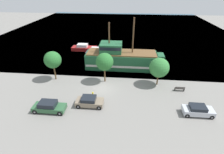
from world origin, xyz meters
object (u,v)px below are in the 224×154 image
Objects in this scene: parked_car_curb_rear at (89,101)px; bench_promenade_east at (180,89)px; moored_boat_dockside at (84,48)px; moored_boat_outer at (97,52)px; parked_car_curb_mid at (198,110)px; pirate_ship at (121,58)px; fire_hydrant at (93,94)px; parked_car_curb_front at (49,107)px.

parked_car_curb_rear is 14.96m from bench_promenade_east.
moored_boat_outer is (3.96, -3.01, 0.04)m from moored_boat_dockside.
parked_car_curb_mid is (21.37, -23.79, 0.07)m from moored_boat_dockside.
pirate_ship is 3.95× the size of parked_car_curb_mid.
fire_hydrant is at bearing -168.55° from bench_promenade_east.
pirate_ship is 2.89× the size of moored_boat_outer.
parked_car_curb_mid is (11.13, -14.20, -1.29)m from pirate_ship.
parked_car_curb_rear reaches higher than parked_car_curb_mid.
bench_promenade_east is at bearing -41.40° from moored_boat_dockside.
fire_hydrant is at bearing -108.93° from pirate_ship.
parked_car_curb_front is 1.12× the size of parked_car_curb_mid.
parked_car_curb_front is (-9.18, -15.40, -1.24)m from pirate_ship.
pirate_ship is 14.10m from moored_boat_dockside.
parked_car_curb_mid is 5.22× the size of fire_hydrant.
bench_promenade_east is at bearing -42.32° from moored_boat_outer.
pirate_ship is at bearing -43.14° from moored_boat_dockside.
moored_boat_dockside is 31.98m from parked_car_curb_mid.
moored_boat_dockside is 1.63× the size of parked_car_curb_mid.
moored_boat_outer is at bearing 133.67° from pirate_ship.
moored_boat_outer is (-6.28, 6.58, -1.32)m from pirate_ship.
fire_hydrant is (-14.98, 2.97, -0.30)m from parked_car_curb_mid.
moored_boat_outer is 3.43× the size of bench_promenade_east.
parked_car_curb_mid is (20.31, 1.21, -0.04)m from parked_car_curb_front.
bench_promenade_east is (20.39, -17.98, -0.20)m from moored_boat_dockside.
pirate_ship is 13.26m from bench_promenade_east.
fire_hydrant is at bearing 90.02° from parked_car_curb_rear.
pirate_ship is 11.97m from fire_hydrant.
parked_car_curb_mid is 15.28m from fire_hydrant.
pirate_ship reaches higher than bench_promenade_east.
moored_boat_dockside is 25.02m from parked_car_curb_front.
pirate_ship reaches higher than parked_car_curb_rear.
fire_hydrant is at bearing 168.78° from parked_car_curb_mid.
moored_boat_dockside is 27.19m from bench_promenade_east.
moored_boat_dockside is at bearing 142.72° from moored_boat_outer.
parked_car_curb_front is 20.35m from parked_car_curb_mid.
parked_car_curb_front is 20.58m from bench_promenade_east.
parked_car_curb_rear is at bearing -83.14° from moored_boat_outer.
bench_promenade_east is (14.01, 5.25, -0.29)m from parked_car_curb_rear.
parked_car_curb_front reaches higher than parked_car_curb_rear.
bench_promenade_east is (10.16, -8.39, -1.56)m from pirate_ship.
moored_boat_outer reaches higher than parked_car_curb_rear.
moored_boat_outer reaches higher than bench_promenade_east.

